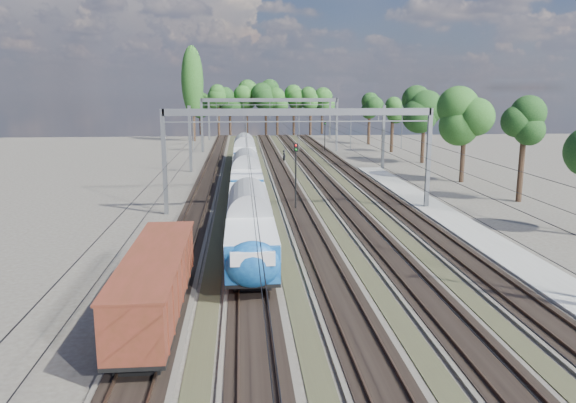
{
  "coord_description": "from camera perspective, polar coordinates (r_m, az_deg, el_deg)",
  "views": [
    {
      "loc": [
        -4.98,
        -18.04,
        10.73
      ],
      "look_at": [
        -1.72,
        20.84,
        2.8
      ],
      "focal_mm": 35.0,
      "sensor_mm": 36.0,
      "label": 1
    }
  ],
  "objects": [
    {
      "name": "poplar",
      "position": [
        116.44,
        -9.69,
        11.89
      ],
      "size": [
        4.4,
        4.4,
        19.04
      ],
      "color": "black",
      "rests_on": "ground"
    },
    {
      "name": "catenary",
      "position": [
        71.06,
        -0.5,
        7.99
      ],
      "size": [
        25.65,
        130.0,
        9.0
      ],
      "color": "gray",
      "rests_on": "ground"
    },
    {
      "name": "signal_far",
      "position": [
        96.18,
        3.77,
        7.04
      ],
      "size": [
        0.34,
        0.31,
        5.24
      ],
      "rotation": [
        0.0,
        0.0,
        -0.08
      ],
      "color": "black",
      "rests_on": "ground"
    },
    {
      "name": "signal_near",
      "position": [
        49.37,
        0.79,
        3.39
      ],
      "size": [
        0.38,
        0.35,
        5.97
      ],
      "rotation": [
        0.0,
        0.0,
        0.07
      ],
      "color": "black",
      "rests_on": "ground"
    },
    {
      "name": "tree_belt",
      "position": [
        112.19,
        0.77,
        9.97
      ],
      "size": [
        39.14,
        100.85,
        11.28
      ],
      "color": "black",
      "rests_on": "ground"
    },
    {
      "name": "freight_boxcar",
      "position": [
        26.82,
        -13.28,
        -7.95
      ],
      "size": [
        2.56,
        12.36,
        3.19
      ],
      "color": "black",
      "rests_on": "ground"
    },
    {
      "name": "worker",
      "position": [
        82.34,
        -0.4,
        4.63
      ],
      "size": [
        0.63,
        0.77,
        1.81
      ],
      "primitive_type": "imported",
      "rotation": [
        0.0,
        0.0,
        1.92
      ],
      "color": "black",
      "rests_on": "ground"
    },
    {
      "name": "emu_train",
      "position": [
        57.28,
        -4.27,
        3.2
      ],
      "size": [
        2.92,
        61.69,
        4.26
      ],
      "color": "black",
      "rests_on": "ground"
    },
    {
      "name": "track_bed",
      "position": [
        64.13,
        -0.28,
        1.94
      ],
      "size": [
        21.0,
        130.0,
        0.34
      ],
      "color": "#47423A",
      "rests_on": "ground"
    },
    {
      "name": "platform",
      "position": [
        42.98,
        18.67,
        -3.38
      ],
      "size": [
        3.0,
        70.0,
        0.3
      ],
      "primitive_type": "cube",
      "color": "gray",
      "rests_on": "ground"
    },
    {
      "name": "ground",
      "position": [
        21.57,
        9.72,
        -18.51
      ],
      "size": [
        220.0,
        220.0,
        0.0
      ],
      "primitive_type": "plane",
      "color": "#47423A",
      "rests_on": "ground"
    }
  ]
}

